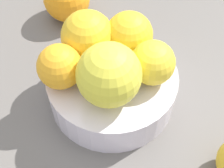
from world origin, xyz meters
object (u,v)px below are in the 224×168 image
at_px(fruit_bowl, 112,87).
at_px(orange_in_bowl_2, 153,63).
at_px(orange_in_bowl_1, 87,36).
at_px(orange_in_bowl_4, 60,67).
at_px(orange_in_bowl_0, 109,75).
at_px(orange_in_bowl_3, 130,35).

distance_m(fruit_bowl, orange_in_bowl_2, 0.08).
xyz_separation_m(orange_in_bowl_1, orange_in_bowl_4, (0.06, -0.01, -0.01)).
bearing_deg(fruit_bowl, orange_in_bowl_4, -52.18).
bearing_deg(orange_in_bowl_0, orange_in_bowl_3, -171.89).
relative_size(fruit_bowl, orange_in_bowl_1, 2.52).
distance_m(orange_in_bowl_1, orange_in_bowl_3, 0.06).
distance_m(orange_in_bowl_2, orange_in_bowl_4, 0.12).
relative_size(orange_in_bowl_1, orange_in_bowl_2, 1.22).
bearing_deg(orange_in_bowl_2, fruit_bowl, -66.15).
bearing_deg(orange_in_bowl_4, orange_in_bowl_2, 121.72).
distance_m(orange_in_bowl_0, orange_in_bowl_4, 0.07).
xyz_separation_m(orange_in_bowl_2, orange_in_bowl_3, (-0.03, -0.05, 0.00)).
relative_size(orange_in_bowl_1, orange_in_bowl_4, 1.22).
bearing_deg(orange_in_bowl_4, fruit_bowl, 127.82).
relative_size(orange_in_bowl_3, orange_in_bowl_4, 1.11).
relative_size(orange_in_bowl_1, orange_in_bowl_3, 1.09).
xyz_separation_m(orange_in_bowl_0, orange_in_bowl_3, (-0.08, -0.01, -0.01)).
distance_m(orange_in_bowl_2, orange_in_bowl_3, 0.06).
bearing_deg(orange_in_bowl_2, orange_in_bowl_0, -34.26).
xyz_separation_m(orange_in_bowl_0, orange_in_bowl_4, (0.01, -0.07, -0.01)).
bearing_deg(orange_in_bowl_1, orange_in_bowl_4, -6.46).
relative_size(orange_in_bowl_2, orange_in_bowl_4, 1.00).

